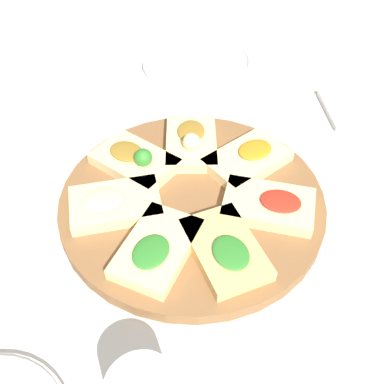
{
  "coord_description": "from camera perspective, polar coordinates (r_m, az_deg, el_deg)",
  "views": [
    {
      "loc": [
        -0.47,
        -0.08,
        0.52
      ],
      "look_at": [
        0.0,
        0.0,
        0.03
      ],
      "focal_mm": 42.0,
      "sensor_mm": 36.0,
      "label": 1
    }
  ],
  "objects": [
    {
      "name": "focaccia_slice_6",
      "position": [
        0.77,
        -0.1,
        6.38
      ],
      "size": [
        0.15,
        0.11,
        0.04
      ],
      "color": "#E5C689",
      "rests_on": "serving_board"
    },
    {
      "name": "napkin_stack",
      "position": [
        0.95,
        19.73,
        9.93
      ],
      "size": [
        0.15,
        0.13,
        0.01
      ],
      "primitive_type": "cube",
      "rotation": [
        0.0,
        0.0,
        0.25
      ],
      "color": "white",
      "rests_on": "ground_plane"
    },
    {
      "name": "focaccia_slice_4",
      "position": [
        0.68,
        9.79,
        -1.62
      ],
      "size": [
        0.09,
        0.14,
        0.03
      ],
      "color": "#E5C689",
      "rests_on": "serving_board"
    },
    {
      "name": "serving_board",
      "position": [
        0.7,
        0.0,
        -1.14
      ],
      "size": [
        0.41,
        0.41,
        0.02
      ],
      "primitive_type": "cylinder",
      "color": "brown",
      "rests_on": "ground_plane"
    },
    {
      "name": "focaccia_slice_1",
      "position": [
        0.68,
        -9.81,
        -1.48
      ],
      "size": [
        0.13,
        0.15,
        0.03
      ],
      "color": "#E5C689",
      "rests_on": "serving_board"
    },
    {
      "name": "focaccia_slice_0",
      "position": [
        0.74,
        -7.24,
        4.02
      ],
      "size": [
        0.14,
        0.16,
        0.04
      ],
      "color": "#E5C689",
      "rests_on": "serving_board"
    },
    {
      "name": "focaccia_slice_5",
      "position": [
        0.74,
        7.09,
        4.19
      ],
      "size": [
        0.16,
        0.15,
        0.03
      ],
      "color": "#E5C689",
      "rests_on": "serving_board"
    },
    {
      "name": "focaccia_slice_3",
      "position": [
        0.62,
        4.27,
        -7.25
      ],
      "size": [
        0.16,
        0.14,
        0.03
      ],
      "color": "tan",
      "rests_on": "serving_board"
    },
    {
      "name": "focaccia_slice_2",
      "position": [
        0.62,
        -4.5,
        -7.17
      ],
      "size": [
        0.15,
        0.12,
        0.03
      ],
      "color": "#E5C689",
      "rests_on": "serving_board"
    },
    {
      "name": "plate_right",
      "position": [
        1.04,
        0.81,
        16.23
      ],
      "size": [
        0.25,
        0.25,
        0.02
      ],
      "color": "white",
      "rests_on": "ground_plane"
    },
    {
      "name": "ground_plane",
      "position": [
        0.71,
        0.0,
        -1.71
      ],
      "size": [
        3.0,
        3.0,
        0.0
      ],
      "primitive_type": "plane",
      "color": "beige"
    }
  ]
}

